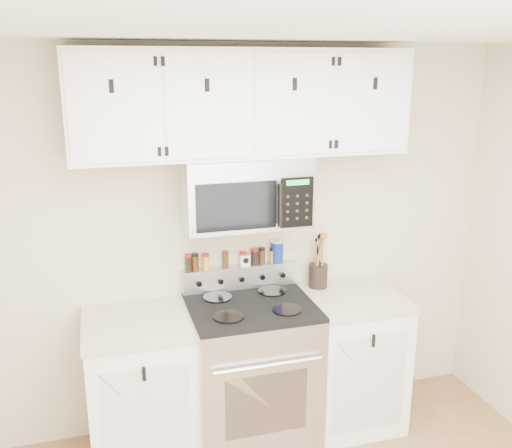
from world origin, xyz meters
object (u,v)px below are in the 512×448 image
(utensil_crock, at_px, (318,274))
(salt_canister, at_px, (277,251))
(range, at_px, (251,371))
(microwave, at_px, (245,192))

(utensil_crock, relative_size, salt_canister, 2.45)
(range, bearing_deg, microwave, 89.77)
(utensil_crock, bearing_deg, range, -157.70)
(range, height_order, microwave, microwave)
(microwave, bearing_deg, salt_canister, 31.22)
(utensil_crock, distance_m, salt_canister, 0.32)
(range, xyz_separation_m, microwave, (0.00, 0.13, 1.14))
(range, distance_m, microwave, 1.15)
(utensil_crock, height_order, salt_canister, utensil_crock)
(microwave, bearing_deg, utensil_crock, 9.65)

